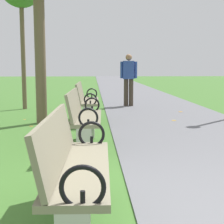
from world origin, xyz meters
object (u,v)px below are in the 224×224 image
park_bench_1 (74,167)px  park_bench_2 (83,117)px  pedestrian_walking (129,77)px  park_bench_3 (86,101)px

park_bench_1 → park_bench_2: same height
park_bench_2 → park_bench_1: bearing=-90.0°
park_bench_2 → pedestrian_walking: (1.28, 5.46, 0.44)m
park_bench_2 → pedestrian_walking: pedestrian_walking is taller
park_bench_2 → park_bench_3: (-0.00, 2.49, 0.00)m
park_bench_3 → pedestrian_walking: size_ratio=0.99×
park_bench_2 → pedestrian_walking: 5.63m
park_bench_1 → park_bench_2: 2.63m
park_bench_3 → park_bench_1: bearing=-90.0°
park_bench_1 → pedestrian_walking: (1.28, 8.09, 0.44)m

